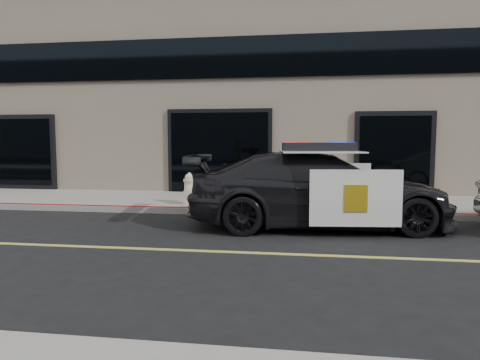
# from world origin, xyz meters

# --- Properties ---
(ground) EXTENTS (120.00, 120.00, 0.00)m
(ground) POSITION_xyz_m (0.00, 0.00, 0.00)
(ground) COLOR black
(ground) RESTS_ON ground
(sidewalk_n) EXTENTS (60.00, 3.50, 0.15)m
(sidewalk_n) POSITION_xyz_m (0.00, 5.25, 0.07)
(sidewalk_n) COLOR gray
(sidewalk_n) RESTS_ON ground
(building_n) EXTENTS (60.00, 7.00, 12.00)m
(building_n) POSITION_xyz_m (0.00, 10.50, 6.00)
(building_n) COLOR #756856
(building_n) RESTS_ON ground
(police_car) EXTENTS (3.34, 5.96, 1.81)m
(police_car) POSITION_xyz_m (2.04, 2.35, 0.81)
(police_car) COLOR black
(police_car) RESTS_ON ground
(fire_hydrant) EXTENTS (0.38, 0.53, 0.84)m
(fire_hydrant) POSITION_xyz_m (-1.29, 4.22, 0.54)
(fire_hydrant) COLOR #FAE8C9
(fire_hydrant) RESTS_ON sidewalk_n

